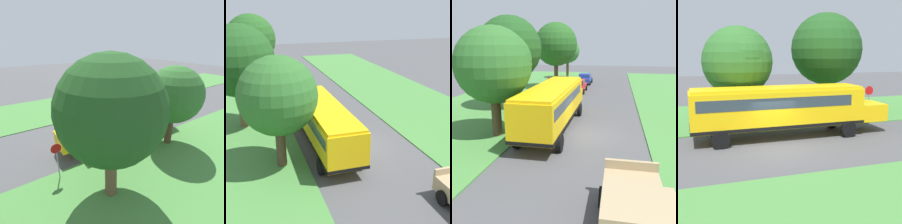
{
  "view_description": "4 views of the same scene",
  "coord_description": "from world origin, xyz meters",
  "views": [
    {
      "loc": [
        -14.45,
        10.65,
        8.78
      ],
      "look_at": [
        0.3,
        1.03,
        1.59
      ],
      "focal_mm": 28.0,
      "sensor_mm": 36.0,
      "label": 1
    },
    {
      "loc": [
        -7.47,
        -19.1,
        9.82
      ],
      "look_at": [
        -0.76,
        2.07,
        1.98
      ],
      "focal_mm": 50.0,
      "sensor_mm": 36.0,
      "label": 2
    },
    {
      "loc": [
        1.99,
        -16.46,
        5.84
      ],
      "look_at": [
        -1.47,
        0.66,
        1.34
      ],
      "focal_mm": 42.0,
      "sensor_mm": 36.0,
      "label": 3
    },
    {
      "loc": [
        15.88,
        -4.64,
        5.16
      ],
      "look_at": [
        -0.13,
        0.68,
        1.99
      ],
      "focal_mm": 50.0,
      "sensor_mm": 36.0,
      "label": 4
    }
  ],
  "objects": [
    {
      "name": "oak_tree_across_road",
      "position": [
        -6.63,
        29.11,
        4.86
      ],
      "size": [
        4.18,
        4.18,
        6.9
      ],
      "color": "brown",
      "rests_on": "ground"
    },
    {
      "name": "oak_tree_roadside_mid",
      "position": [
        -7.62,
        6.31,
        5.57
      ],
      "size": [
        5.73,
        5.73,
        8.39
      ],
      "color": "brown",
      "rests_on": "ground"
    },
    {
      "name": "car_red_nearest",
      "position": [
        -2.8,
        16.09,
        0.88
      ],
      "size": [
        2.02,
        4.4,
        1.56
      ],
      "color": "#B21E1E",
      "rests_on": "ground"
    },
    {
      "name": "oak_tree_far_end",
      "position": [
        -5.97,
        17.91,
        5.84
      ],
      "size": [
        5.61,
        5.61,
        8.69
      ],
      "color": "#4C3826",
      "rests_on": "ground"
    },
    {
      "name": "car_blue_middle",
      "position": [
        -2.8,
        23.54,
        0.88
      ],
      "size": [
        2.02,
        4.4,
        1.56
      ],
      "color": "#283D93",
      "rests_on": "ground"
    },
    {
      "name": "stop_sign",
      "position": [
        -4.6,
        8.51,
        1.74
      ],
      "size": [
        0.08,
        0.68,
        2.74
      ],
      "color": "gray",
      "rests_on": "ground"
    },
    {
      "name": "oak_tree_beside_bus",
      "position": [
        -5.37,
        -1.23,
        4.69
      ],
      "size": [
        4.78,
        4.78,
        7.02
      ],
      "color": "#4C3826",
      "rests_on": "ground"
    },
    {
      "name": "ground_plane",
      "position": [
        0.0,
        0.0,
        0.0
      ],
      "size": [
        120.0,
        120.0,
        0.0
      ],
      "primitive_type": "plane",
      "color": "#4C4C4F"
    },
    {
      "name": "school_bus",
      "position": [
        -2.22,
        0.92,
        1.92
      ],
      "size": [
        2.84,
        12.42,
        3.16
      ],
      "color": "yellow",
      "rests_on": "ground"
    }
  ]
}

